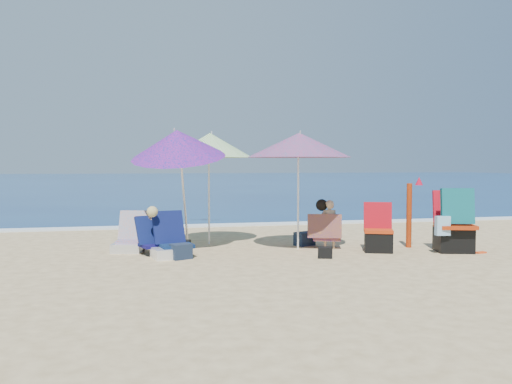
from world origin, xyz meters
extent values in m
plane|color=#D8BC84|center=(0.00, 0.00, 0.00)|extent=(120.00, 120.00, 0.00)
cube|color=navy|center=(0.00, 45.00, -0.05)|extent=(120.00, 80.00, 0.12)
cube|color=white|center=(0.00, 5.10, 0.02)|extent=(120.00, 0.50, 0.04)
cylinder|color=white|center=(0.52, 1.00, 1.03)|extent=(0.04, 0.04, 2.06)
cone|color=#F32061|center=(0.52, 0.95, 1.98)|extent=(2.32, 2.32, 0.46)
cylinder|color=silver|center=(0.52, 0.90, 2.18)|extent=(0.04, 0.04, 0.12)
cylinder|color=silver|center=(-1.05, 2.01, 1.04)|extent=(0.05, 0.05, 2.09)
cone|color=#3F9617|center=(-1.02, 2.07, 2.00)|extent=(2.09, 2.09, 0.49)
cylinder|color=white|center=(-0.98, 2.13, 2.22)|extent=(0.04, 0.04, 0.13)
cylinder|color=silver|center=(-1.60, 1.45, 1.03)|extent=(0.24, 0.52, 2.01)
cone|color=#BA1A93|center=(-1.71, 1.39, 2.00)|extent=(2.34, 2.38, 0.93)
cylinder|color=white|center=(-1.76, 1.51, 2.23)|extent=(0.06, 0.07, 0.14)
cylinder|color=#9D2D0B|center=(2.69, 0.77, 0.62)|extent=(0.13, 0.13, 1.25)
cone|color=#B50C25|center=(2.75, 0.52, 1.30)|extent=(0.19, 0.19, 0.16)
cube|color=#0C2147|center=(-1.80, 0.65, 0.20)|extent=(0.63, 0.58, 0.07)
cube|color=#0C1444|center=(-1.92, 0.89, 0.49)|extent=(0.60, 0.42, 0.58)
cube|color=white|center=(-1.92, 0.57, 0.09)|extent=(0.66, 0.61, 0.18)
cube|color=#E25D50|center=(-2.57, 1.45, 0.18)|extent=(0.60, 0.55, 0.06)
cube|color=#E87852|center=(-2.55, 1.66, 0.46)|extent=(0.56, 0.40, 0.55)
cube|color=silver|center=(-2.65, 1.36, 0.08)|extent=(0.62, 0.57, 0.16)
cube|color=#BC310D|center=(1.88, 0.41, 0.39)|extent=(0.65, 0.62, 0.06)
cube|color=#AA0C18|center=(1.96, 0.61, 0.65)|extent=(0.53, 0.32, 0.52)
cube|color=black|center=(1.89, 0.41, 0.18)|extent=(0.63, 0.59, 0.37)
cube|color=#A92C0C|center=(3.22, 0.02, 0.48)|extent=(0.77, 0.72, 0.07)
cube|color=red|center=(3.31, 0.33, 0.80)|extent=(0.67, 0.34, 0.65)
cube|color=black|center=(3.24, 0.11, 0.23)|extent=(0.74, 0.70, 0.46)
cube|color=#09716B|center=(3.19, -0.08, 0.86)|extent=(0.61, 0.35, 0.65)
cube|color=#91C4E8|center=(2.88, -0.11, 0.52)|extent=(0.26, 0.14, 0.34)
imported|color=tan|center=(1.13, 0.97, 0.47)|extent=(0.39, 0.31, 0.93)
cube|color=navy|center=(1.11, 1.06, 0.19)|extent=(0.63, 0.59, 0.06)
cube|color=#2B0E65|center=(1.02, 0.94, 0.44)|extent=(0.68, 0.41, 0.48)
sphere|color=black|center=(1.02, 1.08, 0.83)|extent=(0.23, 0.23, 0.23)
imported|color=tan|center=(-2.21, 1.16, 0.40)|extent=(0.47, 0.42, 0.79)
cube|color=#110D4D|center=(-2.16, 0.94, 0.17)|extent=(0.60, 0.57, 0.06)
cube|color=#0D184B|center=(-2.25, 1.04, 0.43)|extent=(0.55, 0.44, 0.51)
sphere|color=tan|center=(-2.20, 0.77, 0.79)|extent=(0.19, 0.19, 0.19)
cube|color=#1B273D|center=(-1.74, 0.42, 0.13)|extent=(0.40, 0.36, 0.26)
cube|color=black|center=(-1.70, 0.99, 0.12)|extent=(0.39, 0.33, 0.24)
cube|color=#1A253A|center=(0.78, 1.43, 0.13)|extent=(0.43, 0.38, 0.27)
cube|color=black|center=(0.70, -0.02, 0.10)|extent=(0.29, 0.24, 0.19)
cube|color=#E84718|center=(3.63, -0.15, 0.01)|extent=(0.23, 0.14, 0.03)
camera|label=1|loc=(-2.40, -8.67, 1.62)|focal=37.45mm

